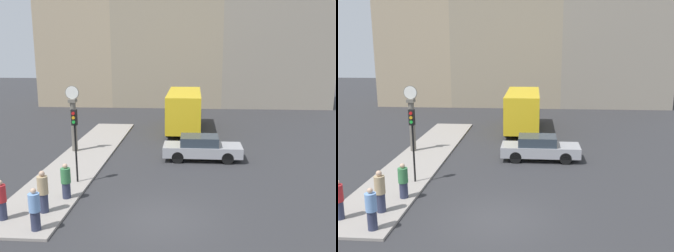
# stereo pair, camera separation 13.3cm
# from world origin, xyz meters

# --- Properties ---
(ground_plane) EXTENTS (120.00, 120.00, 0.00)m
(ground_plane) POSITION_xyz_m (0.00, 0.00, 0.00)
(ground_plane) COLOR #2D2D30
(sidewalk_corner) EXTENTS (3.00, 18.99, 0.11)m
(sidewalk_corner) POSITION_xyz_m (-5.27, 7.49, 0.05)
(sidewalk_corner) COLOR gray
(sidewalk_corner) RESTS_ON ground_plane
(building_row) EXTENTS (31.22, 5.00, 17.11)m
(building_row) POSITION_xyz_m (-0.06, 28.16, 7.87)
(building_row) COLOR tan
(building_row) RESTS_ON ground_plane
(sedan_car) EXTENTS (4.58, 1.73, 1.44)m
(sedan_car) POSITION_xyz_m (1.74, 7.84, 0.73)
(sedan_car) COLOR #9E9EA3
(sedan_car) RESTS_ON ground_plane
(bus_distant) EXTENTS (2.54, 7.09, 3.05)m
(bus_distant) POSITION_xyz_m (0.50, 15.52, 1.73)
(bus_distant) COLOR gold
(bus_distant) RESTS_ON ground_plane
(traffic_light_near) EXTENTS (0.26, 0.24, 3.59)m
(traffic_light_near) POSITION_xyz_m (-4.39, 3.51, 2.69)
(traffic_light_near) COLOR black
(traffic_light_near) RESTS_ON sidewalk_corner
(street_clock) EXTENTS (0.85, 0.45, 4.11)m
(street_clock) POSITION_xyz_m (-6.19, 8.82, 2.08)
(street_clock) COLOR #666056
(street_clock) RESTS_ON sidewalk_corner
(pedestrian_green_hoodie) EXTENTS (0.42, 0.42, 1.57)m
(pedestrian_green_hoodie) POSITION_xyz_m (-4.25, 1.54, 0.87)
(pedestrian_green_hoodie) COLOR #2D334C
(pedestrian_green_hoodie) RESTS_ON sidewalk_corner
(pedestrian_tan_coat) EXTENTS (0.41, 0.41, 1.73)m
(pedestrian_tan_coat) POSITION_xyz_m (-4.68, 0.10, 0.96)
(pedestrian_tan_coat) COLOR #2D334C
(pedestrian_tan_coat) RESTS_ON sidewalk_corner
(pedestrian_blue_stripe) EXTENTS (0.40, 0.40, 1.60)m
(pedestrian_blue_stripe) POSITION_xyz_m (-4.40, -1.36, 0.89)
(pedestrian_blue_stripe) COLOR #2D334C
(pedestrian_blue_stripe) RESTS_ON sidewalk_corner
(pedestrian_red_top) EXTENTS (0.39, 0.39, 1.59)m
(pedestrian_red_top) POSITION_xyz_m (-6.02, -0.64, 0.89)
(pedestrian_red_top) COLOR #2D334C
(pedestrian_red_top) RESTS_ON sidewalk_corner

